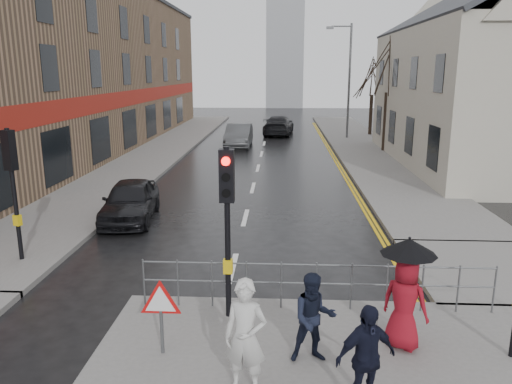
# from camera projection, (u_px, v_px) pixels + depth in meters

# --- Properties ---
(ground) EXTENTS (120.00, 120.00, 0.00)m
(ground) POSITION_uv_depth(u_px,v_px,m) (218.00, 326.00, 9.81)
(ground) COLOR black
(ground) RESTS_ON ground
(left_pavement) EXTENTS (4.00, 44.00, 0.14)m
(left_pavement) POSITION_uv_depth(u_px,v_px,m) (163.00, 147.00, 32.44)
(left_pavement) COLOR #605E5B
(left_pavement) RESTS_ON ground
(right_pavement) EXTENTS (4.00, 40.00, 0.14)m
(right_pavement) POSITION_uv_depth(u_px,v_px,m) (360.00, 144.00, 33.72)
(right_pavement) COLOR #605E5B
(right_pavement) RESTS_ON ground
(pavement_bridge_right) EXTENTS (4.00, 4.20, 0.14)m
(pavement_bridge_right) POSITION_uv_depth(u_px,v_px,m) (493.00, 271.00, 12.38)
(pavement_bridge_right) COLOR #605E5B
(pavement_bridge_right) RESTS_ON ground
(building_left_terrace) EXTENTS (8.00, 42.00, 10.00)m
(building_left_terrace) POSITION_uv_depth(u_px,v_px,m) (67.00, 69.00, 30.58)
(building_left_terrace) COLOR #88684E
(building_left_terrace) RESTS_ON ground
(building_right_cream) EXTENTS (9.00, 16.40, 10.10)m
(building_right_cream) POSITION_uv_depth(u_px,v_px,m) (493.00, 73.00, 25.54)
(building_right_cream) COLOR #B1AD9B
(building_right_cream) RESTS_ON ground
(church_tower) EXTENTS (5.00, 5.00, 18.00)m
(church_tower) POSITION_uv_depth(u_px,v_px,m) (285.00, 40.00, 67.77)
(church_tower) COLOR #919499
(church_tower) RESTS_ON ground
(traffic_signal_near_left) EXTENTS (0.28, 0.27, 3.40)m
(traffic_signal_near_left) POSITION_uv_depth(u_px,v_px,m) (227.00, 203.00, 9.41)
(traffic_signal_near_left) COLOR black
(traffic_signal_near_left) RESTS_ON near_pavement
(traffic_signal_far_left) EXTENTS (0.34, 0.33, 3.40)m
(traffic_signal_far_left) POSITION_uv_depth(u_px,v_px,m) (12.00, 171.00, 12.42)
(traffic_signal_far_left) COLOR black
(traffic_signal_far_left) RESTS_ON left_pavement
(guard_railing_front) EXTENTS (7.14, 0.04, 1.00)m
(guard_railing_front) POSITION_uv_depth(u_px,v_px,m) (316.00, 276.00, 10.09)
(guard_railing_front) COLOR #595B5E
(guard_railing_front) RESTS_ON near_pavement
(warning_sign) EXTENTS (0.80, 0.07, 1.35)m
(warning_sign) POSITION_uv_depth(u_px,v_px,m) (161.00, 305.00, 8.43)
(warning_sign) COLOR #595B5E
(warning_sign) RESTS_ON near_pavement
(street_lamp) EXTENTS (1.83, 0.25, 8.00)m
(street_lamp) POSITION_uv_depth(u_px,v_px,m) (347.00, 74.00, 35.58)
(street_lamp) COLOR #595B5E
(street_lamp) RESTS_ON right_pavement
(tree_near) EXTENTS (2.40, 2.40, 6.58)m
(tree_near) POSITION_uv_depth(u_px,v_px,m) (389.00, 67.00, 29.57)
(tree_near) COLOR #2F241A
(tree_near) RESTS_ON right_pavement
(tree_far) EXTENTS (2.40, 2.40, 5.64)m
(tree_far) POSITION_uv_depth(u_px,v_px,m) (373.00, 77.00, 37.47)
(tree_far) COLOR #2F241A
(tree_far) RESTS_ON right_pavement
(pedestrian_a) EXTENTS (0.74, 0.57, 1.81)m
(pedestrian_a) POSITION_uv_depth(u_px,v_px,m) (245.00, 337.00, 7.40)
(pedestrian_a) COLOR beige
(pedestrian_a) RESTS_ON near_pavement
(pedestrian_b) EXTENTS (0.82, 0.68, 1.55)m
(pedestrian_b) POSITION_uv_depth(u_px,v_px,m) (314.00, 318.00, 8.25)
(pedestrian_b) COLOR black
(pedestrian_b) RESTS_ON near_pavement
(pedestrian_with_umbrella) EXTENTS (0.98, 0.96, 2.01)m
(pedestrian_with_umbrella) POSITION_uv_depth(u_px,v_px,m) (406.00, 289.00, 8.58)
(pedestrian_with_umbrella) COLOR maroon
(pedestrian_with_umbrella) RESTS_ON near_pavement
(pedestrian_d) EXTENTS (1.02, 0.73, 1.61)m
(pedestrian_d) POSITION_uv_depth(u_px,v_px,m) (366.00, 358.00, 7.04)
(pedestrian_d) COLOR black
(pedestrian_d) RESTS_ON near_pavement
(car_parked) EXTENTS (2.00, 4.11, 1.35)m
(car_parked) POSITION_uv_depth(u_px,v_px,m) (130.00, 201.00, 16.67)
(car_parked) COLOR black
(car_parked) RESTS_ON ground
(car_mid) EXTENTS (1.63, 4.56, 1.50)m
(car_mid) POSITION_uv_depth(u_px,v_px,m) (239.00, 135.00, 32.93)
(car_mid) COLOR #414345
(car_mid) RESTS_ON ground
(car_far) EXTENTS (2.56, 5.34, 1.50)m
(car_far) POSITION_uv_depth(u_px,v_px,m) (279.00, 125.00, 39.02)
(car_far) COLOR black
(car_far) RESTS_ON ground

